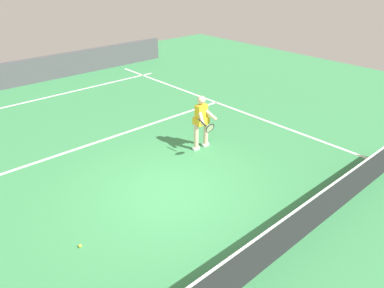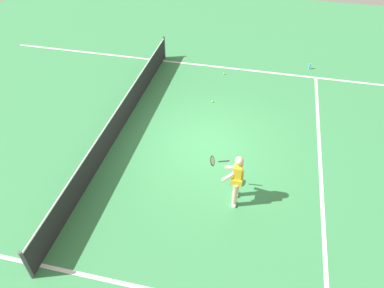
{
  "view_description": "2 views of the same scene",
  "coord_description": "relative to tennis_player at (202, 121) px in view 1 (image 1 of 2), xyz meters",
  "views": [
    {
      "loc": [
        4.3,
        5.54,
        4.84
      ],
      "look_at": [
        -0.92,
        -0.28,
        0.85
      ],
      "focal_mm": 34.3,
      "sensor_mm": 36.0,
      "label": 1
    },
    {
      "loc": [
        -8.68,
        -1.51,
        7.58
      ],
      "look_at": [
        -1.37,
        0.16,
        1.14
      ],
      "focal_mm": 34.5,
      "sensor_mm": 36.0,
      "label": 2
    }
  ],
  "objects": [
    {
      "name": "service_line_marking",
      "position": [
        2.06,
        -2.32,
        -0.84
      ],
      "size": [
        9.98,
        0.1,
        0.01
      ],
      "primitive_type": "cube",
      "color": "white",
      "rests_on": "ground"
    },
    {
      "name": "sideline_left_marking",
      "position": [
        -2.93,
        1.15,
        -0.84
      ],
      "size": [
        0.1,
        19.44,
        0.01
      ],
      "primitive_type": "cube",
      "color": "white",
      "rests_on": "ground"
    },
    {
      "name": "tennis_player",
      "position": [
        0.0,
        0.0,
        0.0
      ],
      "size": [
        0.79,
        0.92,
        1.55
      ],
      "color": "beige",
      "rests_on": "ground"
    },
    {
      "name": "ground_plane",
      "position": [
        2.06,
        1.15,
        -0.85
      ],
      "size": [
        27.87,
        27.87,
        0.0
      ],
      "primitive_type": "plane",
      "color": "#38844C"
    },
    {
      "name": "court_back_wall",
      "position": [
        2.06,
        -9.27,
        -0.33
      ],
      "size": [
        14.98,
        0.24,
        1.03
      ],
      "primitive_type": "cube",
      "color": "#47474C",
      "rests_on": "ground"
    },
    {
      "name": "baseline_marking",
      "position": [
        2.06,
        -7.07,
        -0.84
      ],
      "size": [
        10.98,
        0.1,
        0.01
      ],
      "primitive_type": "cube",
      "color": "white",
      "rests_on": "ground"
    },
    {
      "name": "tennis_ball_far",
      "position": [
        4.43,
        1.4,
        -0.81
      ],
      "size": [
        0.07,
        0.07,
        0.07
      ],
      "primitive_type": "sphere",
      "color": "#D1E533",
      "rests_on": "ground"
    },
    {
      "name": "court_net",
      "position": [
        2.06,
        4.04,
        -0.4
      ],
      "size": [
        10.66,
        0.08,
        0.97
      ],
      "color": "#4C4C51",
      "rests_on": "ground"
    }
  ]
}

